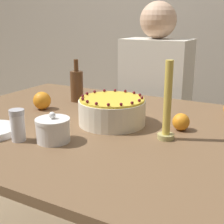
# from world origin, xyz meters

# --- Properties ---
(dining_table) EXTENTS (1.47, 1.09, 0.73)m
(dining_table) POSITION_xyz_m (0.00, 0.00, 0.63)
(dining_table) COLOR brown
(dining_table) RESTS_ON ground_plane
(cake) EXTENTS (0.27, 0.27, 0.12)m
(cake) POSITION_xyz_m (0.04, 0.03, 0.78)
(cake) COLOR #EFE5CC
(cake) RESTS_ON dining_table
(sugar_bowl) EXTENTS (0.12, 0.12, 0.11)m
(sugar_bowl) POSITION_xyz_m (-0.05, -0.24, 0.77)
(sugar_bowl) COLOR white
(sugar_bowl) RESTS_ON dining_table
(sugar_shaker) EXTENTS (0.05, 0.05, 0.11)m
(sugar_shaker) POSITION_xyz_m (-0.16, -0.29, 0.79)
(sugar_shaker) COLOR white
(sugar_shaker) RESTS_ON dining_table
(candle) EXTENTS (0.06, 0.06, 0.28)m
(candle) POSITION_xyz_m (0.29, -0.03, 0.84)
(candle) COLOR tan
(candle) RESTS_ON dining_table
(bottle) EXTENTS (0.07, 0.07, 0.22)m
(bottle) POSITION_xyz_m (-0.29, 0.26, 0.81)
(bottle) COLOR brown
(bottle) RESTS_ON dining_table
(orange_fruit_0) EXTENTS (0.08, 0.08, 0.08)m
(orange_fruit_0) POSITION_xyz_m (-0.35, 0.05, 0.77)
(orange_fruit_0) COLOR orange
(orange_fruit_0) RESTS_ON dining_table
(orange_fruit_2) EXTENTS (0.07, 0.07, 0.07)m
(orange_fruit_2) POSITION_xyz_m (0.31, 0.08, 0.76)
(orange_fruit_2) COLOR orange
(orange_fruit_2) RESTS_ON dining_table
(person_man_blue_shirt) EXTENTS (0.40, 0.34, 1.24)m
(person_man_blue_shirt) POSITION_xyz_m (-0.05, 0.75, 0.54)
(person_man_blue_shirt) COLOR #595960
(person_man_blue_shirt) RESTS_ON ground_plane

